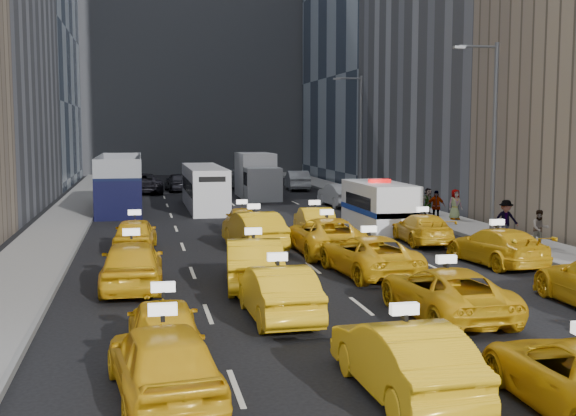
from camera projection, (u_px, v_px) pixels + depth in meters
name	position (u px, v px, depth m)	size (l,w,h in m)	color
ground	(384.00, 324.00, 19.24)	(160.00, 160.00, 0.00)	black
sidewalk_west	(66.00, 219.00, 41.48)	(3.00, 90.00, 0.15)	gray
sidewalk_east	(411.00, 210.00, 45.69)	(3.00, 90.00, 0.15)	gray
curb_west	(92.00, 218.00, 41.77)	(0.15, 90.00, 0.18)	slate
curb_east	(389.00, 211.00, 45.39)	(0.15, 90.00, 0.18)	slate
building_backdrop	(189.00, 7.00, 87.20)	(30.00, 12.00, 40.00)	slate
streetlight_near	(492.00, 135.00, 32.24)	(2.15, 0.22, 9.00)	#595B60
streetlight_far	(359.00, 133.00, 51.72)	(2.15, 0.22, 9.00)	#595B60
taxi_0	(164.00, 360.00, 13.75)	(1.83, 4.56, 1.55)	gold
taxi_1	(403.00, 358.00, 13.98)	(1.59, 4.57, 1.51)	gold
taxi_4	(164.00, 326.00, 16.50)	(1.62, 4.04, 1.38)	gold
taxi_5	(277.00, 292.00, 19.70)	(1.59, 4.56, 1.50)	gold
taxi_6	(445.00, 292.00, 19.84)	(2.34, 5.08, 1.41)	gold
taxi_8	(132.00, 264.00, 23.30)	(1.97, 4.89, 1.67)	gold
taxi_9	(253.00, 262.00, 23.70)	(1.73, 4.98, 1.64)	gold
taxi_10	(369.00, 255.00, 25.73)	(2.37, 5.13, 1.43)	gold
taxi_11	(496.00, 246.00, 27.61)	(2.01, 4.93, 1.43)	gold
taxi_12	(135.00, 234.00, 30.74)	(1.71, 4.25, 1.45)	gold
taxi_13	(254.00, 230.00, 31.24)	(1.75, 5.01, 1.65)	gold
taxi_14	(327.00, 236.00, 29.99)	(2.56, 5.56, 1.54)	gold
taxi_15	(422.00, 229.00, 32.85)	(1.89, 4.64, 1.35)	gold
taxi_16	(242.00, 219.00, 36.33)	(1.58, 3.93, 1.34)	gold
taxi_17	(314.00, 221.00, 35.22)	(1.50, 4.30, 1.42)	gold
nypd_van	(379.00, 207.00, 37.43)	(2.52, 6.16, 2.62)	silver
double_decker	(120.00, 183.00, 46.55)	(2.91, 11.94, 3.46)	black
city_bus	(204.00, 188.00, 47.33)	(3.62, 10.98, 2.79)	silver
box_truck	(257.00, 176.00, 54.84)	(2.75, 7.48, 3.39)	silver
misc_car_0	(339.00, 195.00, 48.75)	(1.65, 4.73, 1.56)	#ACAFB4
misc_car_1	(144.00, 183.00, 58.71)	(2.73, 5.91, 1.64)	black
misc_car_2	(235.00, 179.00, 64.32)	(2.34, 5.76, 1.67)	slate
misc_car_3	(178.00, 182.00, 60.71)	(1.88, 4.68, 1.59)	black
misc_car_4	(297.00, 180.00, 62.20)	(1.77, 5.07, 1.67)	#94979B
pedestrian_1	(540.00, 228.00, 30.97)	(0.77, 0.42, 1.59)	gray
pedestrian_2	(506.00, 219.00, 33.23)	(1.16, 0.48, 1.80)	gray
pedestrian_3	(436.00, 206.00, 39.15)	(1.02, 0.46, 1.74)	gray
pedestrian_4	(455.00, 204.00, 40.44)	(0.83, 0.45, 1.70)	gray
pedestrian_5	(428.00, 201.00, 43.03)	(1.45, 0.42, 1.56)	gray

